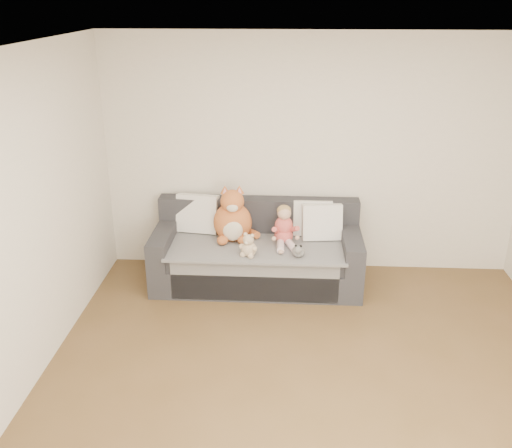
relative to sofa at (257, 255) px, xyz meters
The scene contains 10 objects.
room_shell 1.99m from the sofa, 71.26° to the right, with size 5.00×5.00×5.00m.
sofa is the anchor object (origin of this frame).
cushion_left 0.81m from the sofa, 159.86° to the left, with size 0.48×0.27×0.43m.
cushion_right_back 0.73m from the sofa, 21.52° to the left, with size 0.42×0.19×0.40m.
cushion_right_front 0.78m from the sofa, ahead, with size 0.44×0.24×0.40m.
toddler 0.45m from the sofa, ahead, with size 0.30×0.43×0.42m.
plush_cat 0.47m from the sofa, 169.67° to the left, with size 0.51×0.45×0.63m.
teddy_bear 0.46m from the sofa, 99.91° to the right, with size 0.19×0.16×0.25m.
plush_cow 0.61m from the sofa, 39.36° to the right, with size 0.13×0.19×0.16m.
sippy_cup 0.39m from the sofa, 106.97° to the right, with size 0.11×0.07×0.12m.
Camera 1 is at (-0.24, -3.50, 2.95)m, focal length 40.00 mm.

